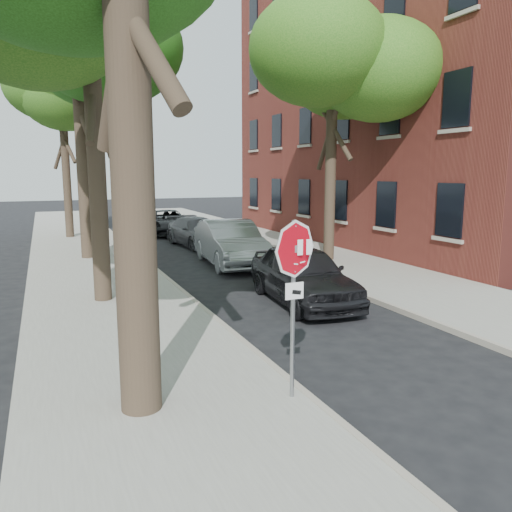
% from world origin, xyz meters
% --- Properties ---
extents(ground, '(120.00, 120.00, 0.00)m').
position_xyz_m(ground, '(0.00, 0.00, 0.00)').
color(ground, black).
rests_on(ground, ground).
extents(sidewalk_left, '(4.00, 55.00, 0.12)m').
position_xyz_m(sidewalk_left, '(-2.50, 12.00, 0.06)').
color(sidewalk_left, gray).
rests_on(sidewalk_left, ground).
extents(sidewalk_right, '(4.00, 55.00, 0.12)m').
position_xyz_m(sidewalk_right, '(6.00, 12.00, 0.06)').
color(sidewalk_right, gray).
rests_on(sidewalk_right, ground).
extents(curb_left, '(0.12, 55.00, 0.13)m').
position_xyz_m(curb_left, '(-0.45, 12.00, 0.07)').
color(curb_left, '#9E9384').
rests_on(curb_left, ground).
extents(curb_right, '(0.12, 55.00, 0.13)m').
position_xyz_m(curb_right, '(3.95, 12.00, 0.07)').
color(curb_right, '#9E9384').
rests_on(curb_right, ground).
extents(apartment_building, '(12.20, 20.20, 15.30)m').
position_xyz_m(apartment_building, '(14.00, 14.00, 7.65)').
color(apartment_building, maroon).
rests_on(apartment_building, ground).
extents(stop_sign, '(0.76, 0.34, 2.61)m').
position_xyz_m(stop_sign, '(-0.70, -0.03, 1.95)').
color(stop_sign, gray).
rests_on(stop_sign, sidewalk_left).
extents(tree_mid_b, '(5.88, 5.46, 10.36)m').
position_xyz_m(tree_mid_b, '(-2.42, 14.12, 8.00)').
color(tree_mid_b, black).
rests_on(tree_mid_b, sidewalk_left).
extents(tree_far, '(5.29, 4.91, 9.33)m').
position_xyz_m(tree_far, '(-2.72, 21.11, 7.21)').
color(tree_far, black).
rests_on(tree_far, sidewalk_left).
extents(tree_right, '(5.29, 4.91, 9.33)m').
position_xyz_m(tree_right, '(5.98, 10.11, 7.21)').
color(tree_right, black).
rests_on(tree_right, sidewalk_right).
extents(car_a, '(2.16, 4.57, 1.51)m').
position_xyz_m(car_a, '(2.23, 5.08, 0.75)').
color(car_a, black).
rests_on(car_a, ground).
extents(car_b, '(2.16, 5.12, 1.65)m').
position_xyz_m(car_b, '(2.35, 10.89, 0.82)').
color(car_b, '#95999C').
rests_on(car_b, ground).
extents(car_c, '(2.30, 4.72, 1.32)m').
position_xyz_m(car_c, '(2.60, 15.96, 0.66)').
color(car_c, '#444449').
rests_on(car_c, ground).
extents(car_d, '(2.61, 4.94, 1.33)m').
position_xyz_m(car_d, '(2.40, 21.07, 0.66)').
color(car_d, black).
rests_on(car_d, ground).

